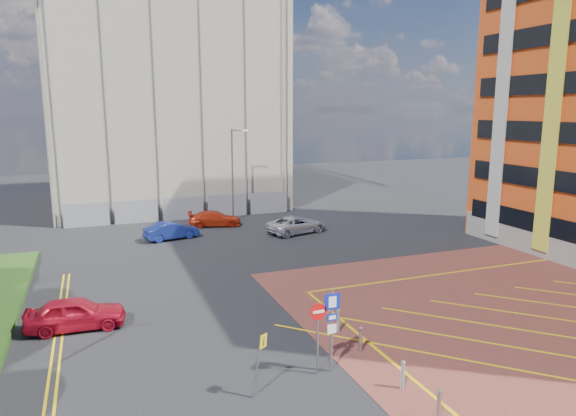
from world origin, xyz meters
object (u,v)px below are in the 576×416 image
sign_cluster (327,323)px  car_blue_back (172,231)px  warning_sign (259,357)px  car_silver_back (297,225)px  lamp_back (233,171)px  car_red_back (215,219)px  car_red_left (75,313)px

sign_cluster → car_blue_back: bearing=96.0°
warning_sign → car_silver_back: bearing=65.0°
lamp_back → warning_sign: size_ratio=3.55×
car_blue_back → warning_sign: bearing=166.1°
car_silver_back → car_red_back: bearing=34.0°
lamp_back → warning_sign: 28.60m
sign_cluster → warning_sign: sign_cluster is taller
sign_cluster → car_red_left: (-8.73, 7.50, -1.23)m
lamp_back → sign_cluster: size_ratio=2.50×
sign_cluster → car_red_back: sign_cluster is taller
lamp_back → sign_cluster: (-3.78, -27.02, -2.41)m
lamp_back → warning_sign: (-6.58, -27.67, -2.93)m
warning_sign → sign_cluster: bearing=13.3°
warning_sign → car_silver_back: size_ratio=0.46×
car_red_left → car_silver_back: (15.91, 13.22, -0.04)m
car_red_left → car_red_back: size_ratio=0.97×
lamp_back → sign_cluster: lamp_back is taller
car_red_back → car_silver_back: (5.48, -4.76, 0.05)m
car_blue_back → car_silver_back: (9.52, -1.55, 0.02)m
warning_sign → car_red_back: 26.54m
lamp_back → car_silver_back: (3.40, -6.29, -3.68)m
car_red_left → car_red_back: 20.80m
car_red_left → sign_cluster: bearing=-127.3°
warning_sign → car_red_back: warning_sign is taller
sign_cluster → car_red_left: bearing=139.3°
sign_cluster → car_silver_back: (7.18, 20.72, -1.27)m
warning_sign → lamp_back: bearing=76.6°
car_silver_back → warning_sign: bearing=140.0°
lamp_back → warning_sign: bearing=-103.4°
car_red_back → lamp_back: bearing=-40.4°
sign_cluster → car_red_back: bearing=86.2°
lamp_back → car_silver_back: 8.04m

